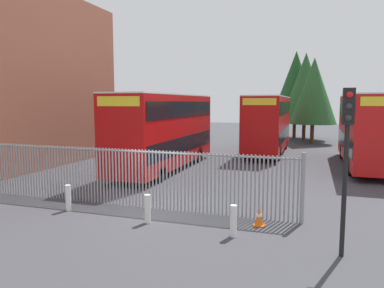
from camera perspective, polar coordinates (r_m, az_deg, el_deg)
ground_plane at (r=21.15m, az=3.43°, el=-4.22°), size 100.00×100.00×0.00m
palisade_fence at (r=14.39m, az=-12.57°, el=-4.69°), size 14.30×0.14×2.35m
double_decker_bus_near_gate at (r=21.41m, az=-4.25°, el=2.45°), size 2.54×10.81×4.42m
double_decker_bus_behind_fence_left at (r=24.61m, az=25.82°, el=2.35°), size 2.54×10.81×4.42m
double_decker_bus_behind_fence_right at (r=28.87m, az=11.94°, el=3.38°), size 2.54×10.81×4.42m
bollard_near_left at (r=14.16m, az=-18.87°, el=-7.99°), size 0.20×0.20×0.95m
bollard_center_front at (r=12.16m, az=-7.00°, el=-10.08°), size 0.20×0.20×0.95m
bollard_near_right at (r=10.97m, az=6.54°, el=-11.92°), size 0.20×0.20×0.95m
traffic_cone_by_gate at (r=12.06m, az=10.52°, el=-11.20°), size 0.34×0.34×0.59m
traffic_light_kerbside at (r=9.79m, az=23.16°, el=0.40°), size 0.28×0.33×4.30m
tree_tall_back at (r=39.97m, az=17.37°, el=8.41°), size 5.06×5.06×9.07m
tree_short_side at (r=36.64m, az=18.57°, el=7.90°), size 4.39×4.39×8.17m
tree_mid_row at (r=41.69m, az=15.98°, el=8.98°), size 5.04×5.04×9.51m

